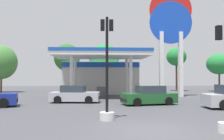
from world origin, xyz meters
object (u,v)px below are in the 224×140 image
tree_1 (67,58)px  tree_2 (104,58)px  tree_0 (1,62)px  tree_4 (219,64)px  car_4 (75,95)px  tree_3 (176,57)px  traffic_signal_0 (107,86)px  car_2 (149,96)px  station_pole_sign (171,28)px

tree_1 → tree_2: (5.38, -1.23, -0.08)m
tree_0 → tree_2: size_ratio=0.94×
tree_4 → car_4: bearing=-145.5°
tree_3 → tree_4: tree_3 is taller
traffic_signal_0 → tree_1: bearing=102.1°
car_2 → tree_1: (-8.51, 17.01, 4.22)m
tree_1 → tree_4: size_ratio=1.28×
tree_3 → tree_2: bearing=-174.9°
tree_1 → tree_4: (21.65, -2.14, -0.98)m
car_2 → traffic_signal_0: bearing=-118.2°
tree_3 → car_2: bearing=-114.4°
station_pole_sign → tree_2: size_ratio=1.74×
station_pole_sign → tree_4: bearing=40.3°
car_4 → tree_1: 15.98m
tree_0 → tree_2: (13.80, 1.08, 0.76)m
tree_2 → station_pole_sign: bearing=-51.6°
station_pole_sign → tree_3: (3.75, 9.74, -2.37)m
traffic_signal_0 → tree_0: (-13.46, 21.15, 2.36)m
station_pole_sign → car_2: (-3.85, -6.99, -6.73)m
traffic_signal_0 → tree_0: bearing=122.5°
car_4 → tree_0: 17.31m
car_2 → tree_1: bearing=116.6°
car_2 → tree_3: bearing=65.6°
tree_2 → tree_1: bearing=167.1°
station_pole_sign → tree_1: size_ratio=1.69×
car_2 → traffic_signal_0: 7.40m
car_4 → tree_3: (13.47, 14.91, 4.37)m
tree_0 → tree_3: tree_3 is taller
station_pole_sign → tree_1: bearing=141.0°
traffic_signal_0 → car_2: bearing=61.8°
car_2 → tree_4: bearing=48.5°
station_pole_sign → car_2: station_pole_sign is taller
traffic_signal_0 → tree_4: bearing=52.1°
station_pole_sign → tree_3: station_pole_sign is taller
tree_2 → tree_3: (10.72, 0.95, 0.21)m
car_2 → tree_0: (-16.93, 14.70, 3.38)m
station_pole_sign → car_2: size_ratio=2.67×
station_pole_sign → tree_0: size_ratio=1.85×
station_pole_sign → tree_2: station_pole_sign is taller
tree_4 → car_2: bearing=-131.5°
car_4 → car_2: bearing=-17.2°
car_2 → car_4: car_2 is taller
station_pole_sign → tree_4: 12.67m
car_2 → tree_4: tree_4 is taller
car_4 → tree_3: bearing=47.9°
traffic_signal_0 → tree_0: tree_0 is taller
car_2 → traffic_signal_0: traffic_signal_0 is taller
car_2 → car_4: size_ratio=1.05×
traffic_signal_0 → tree_0: 25.19m
tree_1 → tree_3: size_ratio=1.08×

